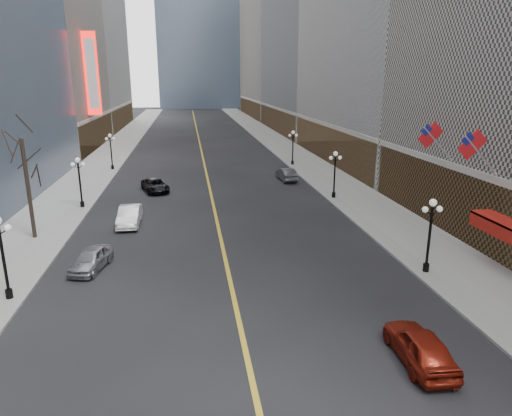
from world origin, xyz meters
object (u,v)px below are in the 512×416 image
object	(u,v)px
streetlamp_west_1	(2,249)
car_sb_mid	(420,346)
streetlamp_east_2	(335,170)
car_nb_mid	(130,216)
streetlamp_west_2	(79,177)
streetlamp_west_3	(111,148)
car_sb_far	(287,174)
streetlamp_east_3	(293,144)
car_nb_far	(155,185)
car_nb_near	(91,259)
streetlamp_east_1	(430,228)

from	to	relation	value
streetlamp_west_1	car_sb_mid	size ratio (longest dim) A/B	1.03
streetlamp_east_2	car_nb_mid	world-z (taller)	streetlamp_east_2
streetlamp_west_1	car_nb_mid	xyz separation A→B (m)	(4.82, 12.43, -2.14)
streetlamp_east_2	streetlamp_west_2	distance (m)	23.60
streetlamp_west_3	streetlamp_east_2	bearing A→B (deg)	-37.33
streetlamp_west_3	car_sb_mid	world-z (taller)	streetlamp_west_3
streetlamp_west_1	car_sb_far	distance (m)	34.03
streetlamp_east_3	car_sb_mid	world-z (taller)	streetlamp_east_3
streetlamp_west_3	car_sb_mid	size ratio (longest dim) A/B	1.03
streetlamp_west_1	car_nb_far	bearing A→B (deg)	75.37
streetlamp_east_3	streetlamp_west_3	bearing A→B (deg)	180.00
streetlamp_east_2	streetlamp_west_3	world-z (taller)	same
car_nb_far	car_sb_mid	xyz separation A→B (m)	(12.67, -31.88, 0.09)
car_nb_near	streetlamp_east_3	bearing A→B (deg)	72.16
streetlamp_east_1	streetlamp_east_2	bearing A→B (deg)	90.00
streetlamp_east_2	streetlamp_west_2	bearing A→B (deg)	180.00
streetlamp_east_2	car_nb_mid	size ratio (longest dim) A/B	0.98
streetlamp_east_2	streetlamp_west_2	world-z (taller)	same
car_nb_far	car_nb_mid	bearing A→B (deg)	-113.54
streetlamp_west_1	car_nb_mid	bearing A→B (deg)	68.80
streetlamp_east_1	streetlamp_west_1	world-z (taller)	same
streetlamp_west_1	streetlamp_west_3	size ratio (longest dim) A/B	1.00
streetlamp_east_2	car_nb_far	world-z (taller)	streetlamp_east_2
streetlamp_east_2	car_nb_mid	distance (m)	19.70
car_nb_mid	streetlamp_west_2	bearing A→B (deg)	131.47
streetlamp_east_3	car_nb_far	bearing A→B (deg)	-144.53
streetlamp_west_2	car_nb_mid	world-z (taller)	streetlamp_west_2
streetlamp_east_3	car_nb_mid	distance (m)	30.21
streetlamp_east_1	streetlamp_east_3	distance (m)	36.00
streetlamp_east_1	car_nb_mid	xyz separation A→B (m)	(-18.78, 12.43, -2.14)
streetlamp_east_1	car_sb_far	distance (m)	27.08
car_nb_far	streetlamp_east_3	bearing A→B (deg)	18.74
car_nb_near	car_sb_far	xyz separation A→B (m)	(17.29, 23.21, 0.04)
streetlamp_east_1	streetlamp_west_2	world-z (taller)	same
streetlamp_east_2	car_sb_mid	distance (m)	26.83
car_nb_mid	car_sb_far	size ratio (longest dim) A/B	1.06
streetlamp_west_2	car_nb_near	bearing A→B (deg)	-76.26
streetlamp_east_3	streetlamp_west_2	bearing A→B (deg)	-142.67
car_nb_near	car_nb_far	size ratio (longest dim) A/B	0.84
streetlamp_west_1	streetlamp_west_2	bearing A→B (deg)	90.00
streetlamp_west_1	car_nb_near	size ratio (longest dim) A/B	1.14
car_nb_near	car_sb_mid	distance (m)	19.42
streetlamp_east_3	car_nb_far	distance (m)	21.54
streetlamp_east_3	car_nb_far	size ratio (longest dim) A/B	0.96
car_nb_mid	car_sb_mid	bearing A→B (deg)	-55.42
streetlamp_east_3	car_nb_near	size ratio (longest dim) A/B	1.14
streetlamp_west_3	car_nb_mid	xyz separation A→B (m)	(4.82, -23.57, -2.14)
streetlamp_east_1	streetlamp_west_1	xyz separation A→B (m)	(-23.60, 0.00, 0.00)
streetlamp_west_1	streetlamp_west_2	world-z (taller)	same
streetlamp_east_3	streetlamp_west_3	xyz separation A→B (m)	(-23.60, 0.00, 0.00)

